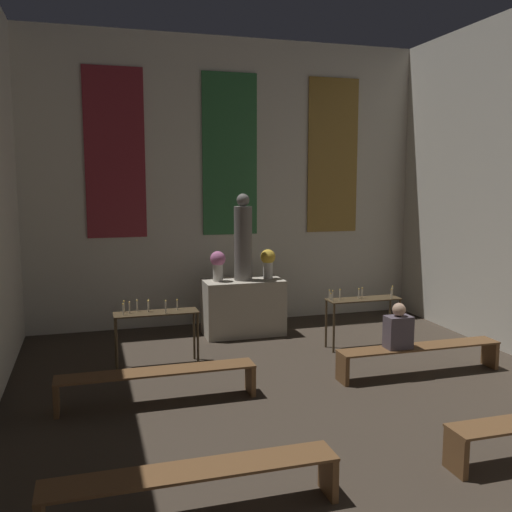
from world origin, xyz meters
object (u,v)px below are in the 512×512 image
object	(u,v)px
flower_vase_right	(268,261)
pew_back_left	(158,378)
altar	(243,307)
person_seated	(398,329)
statue	(243,240)
candle_rack_right	(363,306)
flower_vase_left	(218,263)
pew_second_left	(194,480)
pew_back_right	(420,353)
candle_rack_left	(156,321)

from	to	relation	value
flower_vase_right	pew_back_left	xyz separation A→B (m)	(-2.30, -2.75, -0.98)
altar	person_seated	xyz separation A→B (m)	(1.49, -2.75, 0.20)
statue	flower_vase_right	bearing A→B (deg)	-0.00
altar	candle_rack_right	distance (m)	2.14
flower_vase_left	pew_second_left	bearing A→B (deg)	-104.78
candle_rack_right	altar	bearing A→B (deg)	142.01
candle_rack_right	person_seated	world-z (taller)	person_seated
altar	statue	bearing A→B (deg)	90.00
flower_vase_right	pew_second_left	xyz separation A→B (m)	(-2.30, -5.26, -0.98)
flower_vase_right	pew_back_right	distance (m)	3.23
pew_second_left	candle_rack_left	bearing A→B (deg)	87.80
candle_rack_right	pew_back_right	size ratio (longest dim) A/B	0.50
flower_vase_left	pew_second_left	xyz separation A→B (m)	(-1.39, -5.26, -0.98)
altar	pew_back_right	xyz separation A→B (m)	(1.84, -2.75, -0.17)
altar	candle_rack_left	size ratio (longest dim) A/B	1.14
altar	candle_rack_right	world-z (taller)	candle_rack_right
flower_vase_left	candle_rack_left	bearing A→B (deg)	-133.29
candle_rack_right	pew_second_left	size ratio (longest dim) A/B	0.50
flower_vase_left	pew_back_left	size ratio (longest dim) A/B	0.22
flower_vase_right	person_seated	world-z (taller)	flower_vase_right
candle_rack_left	person_seated	size ratio (longest dim) A/B	1.93
candle_rack_left	person_seated	bearing A→B (deg)	-24.35
statue	pew_second_left	world-z (taller)	statue
person_seated	altar	bearing A→B (deg)	118.44
pew_second_left	person_seated	xyz separation A→B (m)	(3.34, 2.50, 0.37)
candle_rack_right	person_seated	size ratio (longest dim) A/B	1.93
candle_rack_right	pew_back_left	bearing A→B (deg)	-157.78
candle_rack_right	pew_back_right	xyz separation A→B (m)	(0.16, -1.44, -0.37)
flower_vase_right	pew_back_left	bearing A→B (deg)	-129.91
statue	pew_back_left	world-z (taller)	statue
flower_vase_left	candle_rack_right	distance (m)	2.58
statue	person_seated	xyz separation A→B (m)	(1.49, -2.75, -1.00)
flower_vase_right	candle_rack_right	xyz separation A→B (m)	(1.22, -1.31, -0.62)
person_seated	candle_rack_left	bearing A→B (deg)	155.65
statue	flower_vase_left	size ratio (longest dim) A/B	2.87
pew_back_right	person_seated	world-z (taller)	person_seated
flower_vase_right	candle_rack_right	bearing A→B (deg)	-47.03
statue	candle_rack_left	size ratio (longest dim) A/B	1.23
flower_vase_right	candle_rack_left	xyz separation A→B (m)	(-2.15, -1.31, -0.61)
flower_vase_right	pew_second_left	size ratio (longest dim) A/B	0.22
pew_second_left	pew_back_right	distance (m)	4.46
altar	pew_second_left	world-z (taller)	altar
pew_back_right	altar	bearing A→B (deg)	123.83
altar	statue	size ratio (longest dim) A/B	0.93
flower_vase_left	flower_vase_right	distance (m)	0.92
statue	candle_rack_right	world-z (taller)	statue
statue	person_seated	world-z (taller)	statue
statue	flower_vase_left	xyz separation A→B (m)	(-0.46, -0.00, -0.39)
statue	candle_rack_right	xyz separation A→B (m)	(1.68, -1.31, -1.01)
altar	candle_rack_right	bearing A→B (deg)	-37.99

